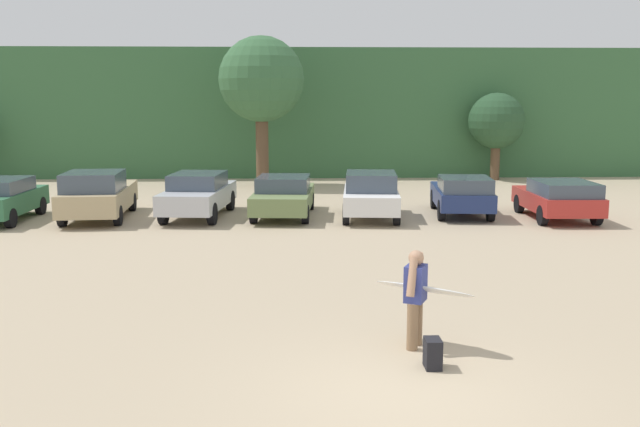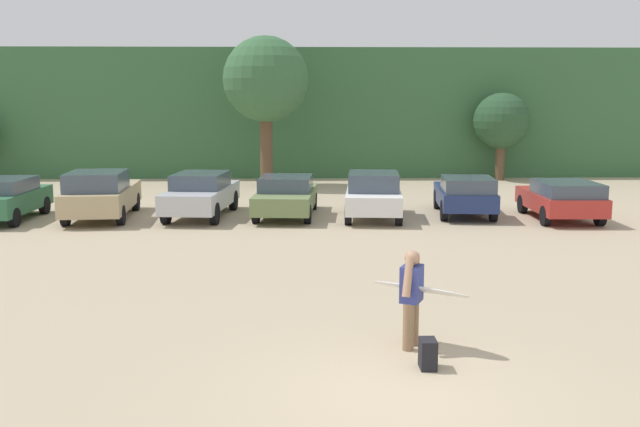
{
  "view_description": "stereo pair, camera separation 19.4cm",
  "coord_description": "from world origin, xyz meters",
  "px_view_note": "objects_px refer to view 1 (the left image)",
  "views": [
    {
      "loc": [
        -1.47,
        -9.19,
        3.96
      ],
      "look_at": [
        -0.83,
        7.39,
        1.31
      ],
      "focal_mm": 39.93,
      "sensor_mm": 36.0,
      "label": 1
    },
    {
      "loc": [
        -1.28,
        -9.19,
        3.96
      ],
      "look_at": [
        -0.83,
        7.39,
        1.31
      ],
      "focal_mm": 39.93,
      "sensor_mm": 36.0,
      "label": 2
    }
  ],
  "objects_px": {
    "parked_car_forest_green": "(1,198)",
    "surfboard_white": "(424,289)",
    "parked_car_silver": "(198,194)",
    "parked_car_navy": "(462,194)",
    "parked_car_tan": "(98,194)",
    "parked_car_white": "(371,194)",
    "person_adult": "(415,293)",
    "backpack_dropped": "(433,353)",
    "parked_car_red": "(558,198)",
    "parked_car_olive_green": "(284,195)"
  },
  "relations": [
    {
      "from": "parked_car_forest_green",
      "to": "surfboard_white",
      "type": "xyz_separation_m",
      "value": [
        11.74,
        -12.56,
        0.2
      ]
    },
    {
      "from": "parked_car_silver",
      "to": "parked_car_navy",
      "type": "xyz_separation_m",
      "value": [
        9.08,
        -0.06,
        -0.05
      ]
    },
    {
      "from": "parked_car_tan",
      "to": "parked_car_silver",
      "type": "height_order",
      "value": "parked_car_tan"
    },
    {
      "from": "parked_car_tan",
      "to": "parked_car_silver",
      "type": "xyz_separation_m",
      "value": [
        3.31,
        0.34,
        -0.04
      ]
    },
    {
      "from": "parked_car_white",
      "to": "surfboard_white",
      "type": "relative_size",
      "value": 2.43
    },
    {
      "from": "parked_car_silver",
      "to": "person_adult",
      "type": "distance_m",
      "value": 14.21
    },
    {
      "from": "surfboard_white",
      "to": "backpack_dropped",
      "type": "xyz_separation_m",
      "value": [
        -0.03,
        -0.97,
        -0.73
      ]
    },
    {
      "from": "parked_car_forest_green",
      "to": "backpack_dropped",
      "type": "xyz_separation_m",
      "value": [
        11.71,
        -13.53,
        -0.54
      ]
    },
    {
      "from": "parked_car_tan",
      "to": "backpack_dropped",
      "type": "relative_size",
      "value": 10.71
    },
    {
      "from": "backpack_dropped",
      "to": "parked_car_red",
      "type": "bearing_deg",
      "value": 62.62
    },
    {
      "from": "parked_car_silver",
      "to": "parked_car_white",
      "type": "xyz_separation_m",
      "value": [
        5.86,
        -0.51,
        0.02
      ]
    },
    {
      "from": "parked_car_tan",
      "to": "backpack_dropped",
      "type": "xyz_separation_m",
      "value": [
        8.61,
        -13.8,
        -0.62
      ]
    },
    {
      "from": "parked_car_forest_green",
      "to": "parked_car_tan",
      "type": "distance_m",
      "value": 3.11
    },
    {
      "from": "parked_car_silver",
      "to": "backpack_dropped",
      "type": "bearing_deg",
      "value": -153.54
    },
    {
      "from": "parked_car_white",
      "to": "parked_car_red",
      "type": "distance_m",
      "value": 6.26
    },
    {
      "from": "parked_car_white",
      "to": "person_adult",
      "type": "distance_m",
      "value": 12.74
    },
    {
      "from": "parked_car_olive_green",
      "to": "parked_car_white",
      "type": "xyz_separation_m",
      "value": [
        2.95,
        -0.56,
        0.1
      ]
    },
    {
      "from": "parked_car_silver",
      "to": "parked_car_navy",
      "type": "relative_size",
      "value": 1.12
    },
    {
      "from": "parked_car_red",
      "to": "surfboard_white",
      "type": "relative_size",
      "value": 2.39
    },
    {
      "from": "parked_car_silver",
      "to": "parked_car_red",
      "type": "relative_size",
      "value": 1.21
    },
    {
      "from": "parked_car_olive_green",
      "to": "parked_car_white",
      "type": "distance_m",
      "value": 3.0
    },
    {
      "from": "backpack_dropped",
      "to": "parked_car_tan",
      "type": "bearing_deg",
      "value": 121.97
    },
    {
      "from": "parked_car_red",
      "to": "parked_car_olive_green",
      "type": "bearing_deg",
      "value": 84.91
    },
    {
      "from": "person_adult",
      "to": "parked_car_red",
      "type": "bearing_deg",
      "value": -94.69
    },
    {
      "from": "parked_car_navy",
      "to": "parked_car_red",
      "type": "distance_m",
      "value": 3.17
    },
    {
      "from": "parked_car_forest_green",
      "to": "parked_car_red",
      "type": "bearing_deg",
      "value": -90.96
    },
    {
      "from": "parked_car_silver",
      "to": "parked_car_red",
      "type": "distance_m",
      "value": 12.14
    },
    {
      "from": "parked_car_white",
      "to": "parked_car_navy",
      "type": "relative_size",
      "value": 0.95
    },
    {
      "from": "parked_car_olive_green",
      "to": "parked_car_navy",
      "type": "distance_m",
      "value": 6.17
    },
    {
      "from": "parked_car_olive_green",
      "to": "parked_car_red",
      "type": "xyz_separation_m",
      "value": [
        9.19,
        -1.07,
        0.01
      ]
    },
    {
      "from": "person_adult",
      "to": "parked_car_white",
      "type": "bearing_deg",
      "value": -68.21
    },
    {
      "from": "parked_car_red",
      "to": "parked_car_forest_green",
      "type": "bearing_deg",
      "value": 90.29
    },
    {
      "from": "parked_car_forest_green",
      "to": "parked_car_silver",
      "type": "xyz_separation_m",
      "value": [
        6.41,
        0.61,
        0.05
      ]
    },
    {
      "from": "parked_car_forest_green",
      "to": "person_adult",
      "type": "distance_m",
      "value": 17.13
    },
    {
      "from": "parked_car_forest_green",
      "to": "backpack_dropped",
      "type": "height_order",
      "value": "parked_car_forest_green"
    },
    {
      "from": "parked_car_forest_green",
      "to": "person_adult",
      "type": "height_order",
      "value": "person_adult"
    },
    {
      "from": "parked_car_forest_green",
      "to": "parked_car_tan",
      "type": "xyz_separation_m",
      "value": [
        3.09,
        0.28,
        0.08
      ]
    },
    {
      "from": "parked_car_red",
      "to": "parked_car_tan",
      "type": "bearing_deg",
      "value": 89.02
    },
    {
      "from": "parked_car_silver",
      "to": "parked_car_olive_green",
      "type": "height_order",
      "value": "parked_car_silver"
    },
    {
      "from": "parked_car_navy",
      "to": "parked_car_silver",
      "type": "bearing_deg",
      "value": 95.66
    },
    {
      "from": "parked_car_white",
      "to": "person_adult",
      "type": "xyz_separation_m",
      "value": [
        -0.68,
        -12.72,
        0.08
      ]
    },
    {
      "from": "parked_car_silver",
      "to": "parked_car_red",
      "type": "height_order",
      "value": "parked_car_silver"
    },
    {
      "from": "backpack_dropped",
      "to": "parked_car_navy",
      "type": "bearing_deg",
      "value": 75.0
    },
    {
      "from": "parked_car_tan",
      "to": "parked_car_olive_green",
      "type": "bearing_deg",
      "value": -90.61
    },
    {
      "from": "parked_car_olive_green",
      "to": "surfboard_white",
      "type": "distance_m",
      "value": 13.44
    },
    {
      "from": "parked_car_silver",
      "to": "backpack_dropped",
      "type": "xyz_separation_m",
      "value": [
        5.3,
        -14.14,
        -0.58
      ]
    },
    {
      "from": "surfboard_white",
      "to": "backpack_dropped",
      "type": "bearing_deg",
      "value": 122.45
    },
    {
      "from": "parked_car_navy",
      "to": "backpack_dropped",
      "type": "height_order",
      "value": "parked_car_navy"
    },
    {
      "from": "parked_car_red",
      "to": "person_adult",
      "type": "xyz_separation_m",
      "value": [
        -6.91,
        -12.21,
        0.17
      ]
    },
    {
      "from": "person_adult",
      "to": "surfboard_white",
      "type": "xyz_separation_m",
      "value": [
        0.15,
        0.06,
        0.05
      ]
    }
  ]
}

